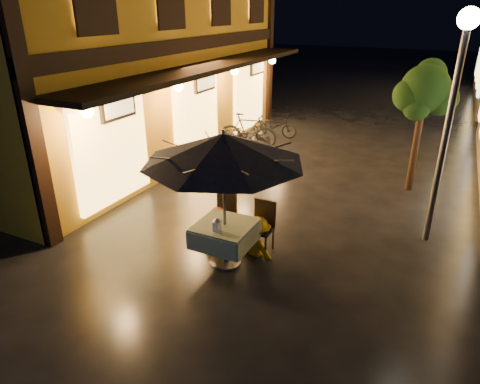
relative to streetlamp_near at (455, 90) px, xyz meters
The scene contains 17 objects.
ground 4.64m from the streetlamp_near, 146.31° to the right, with size 90.00×90.00×0.00m, color black.
west_building 8.98m from the streetlamp_near, 167.08° to the left, with size 5.90×11.40×7.40m.
street_tree 2.63m from the streetlamp_near, 103.11° to the left, with size 1.43×1.20×3.15m.
streetlamp_near is the anchor object (origin of this frame).
streetlamp_far 12.00m from the streetlamp_near, 90.00° to the left, with size 0.36×0.36×4.23m.
cafe_table 4.65m from the streetlamp_near, 141.70° to the right, with size 0.99×0.99×0.78m.
patio_umbrella 4.10m from the streetlamp_near, 141.70° to the right, with size 2.70×2.70×2.46m.
cafe_chair_left 4.63m from the streetlamp_near, 153.71° to the right, with size 0.42×0.42×0.97m.
cafe_chair_right 4.04m from the streetlamp_near, 147.49° to the right, with size 0.42×0.42×0.97m.
table_lantern 4.65m from the streetlamp_near, 138.79° to the right, with size 0.16×0.16×0.25m.
person_orange 4.65m from the streetlamp_near, 151.57° to the right, with size 0.73×0.57×1.50m, color orange.
person_yellow 4.05m from the streetlamp_near, 145.65° to the right, with size 0.89×0.51×1.38m, color #DC9800.
bicycle_0 6.56m from the streetlamp_near, 159.69° to the left, with size 0.59×1.70×0.89m, color black.
bicycle_1 6.68m from the streetlamp_near, 150.63° to the left, with size 0.42×1.48×0.89m, color black.
bicycle_2 6.92m from the streetlamp_near, 149.03° to the left, with size 0.65×1.86×0.98m, color black.
bicycle_3 7.27m from the streetlamp_near, 145.89° to the left, with size 0.52×1.86×1.12m, color black.
bicycle_4 8.00m from the streetlamp_near, 135.07° to the left, with size 0.55×1.57×0.82m, color black.
Camera 1 is at (2.96, -6.24, 4.23)m, focal length 32.00 mm.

